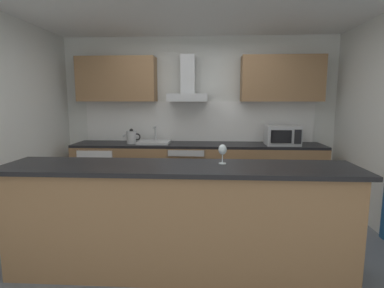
{
  "coord_description": "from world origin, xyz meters",
  "views": [
    {
      "loc": [
        0.19,
        -3.23,
        1.59
      ],
      "look_at": [
        -0.03,
        0.42,
        1.05
      ],
      "focal_mm": 28.17,
      "sensor_mm": 36.0,
      "label": 1
    }
  ],
  "objects_px": {
    "sink": "(154,142)",
    "wine_glass": "(222,150)",
    "oven": "(187,171)",
    "range_hood": "(188,87)",
    "refrigerator": "(102,172)",
    "microwave": "(282,135)",
    "kettle": "(132,137)"
  },
  "relations": [
    {
      "from": "oven",
      "to": "sink",
      "type": "distance_m",
      "value": 0.71
    },
    {
      "from": "range_hood",
      "to": "kettle",
      "type": "bearing_deg",
      "value": -169.48
    },
    {
      "from": "oven",
      "to": "sink",
      "type": "bearing_deg",
      "value": 178.81
    },
    {
      "from": "refrigerator",
      "to": "microwave",
      "type": "height_order",
      "value": "microwave"
    },
    {
      "from": "wine_glass",
      "to": "oven",
      "type": "bearing_deg",
      "value": 103.16
    },
    {
      "from": "range_hood",
      "to": "wine_glass",
      "type": "relative_size",
      "value": 4.05
    },
    {
      "from": "refrigerator",
      "to": "range_hood",
      "type": "xyz_separation_m",
      "value": [
        1.39,
        0.13,
        1.36
      ]
    },
    {
      "from": "kettle",
      "to": "wine_glass",
      "type": "distance_m",
      "value": 2.37
    },
    {
      "from": "sink",
      "to": "range_hood",
      "type": "distance_m",
      "value": 1.02
    },
    {
      "from": "sink",
      "to": "range_hood",
      "type": "bearing_deg",
      "value": 12.6
    },
    {
      "from": "refrigerator",
      "to": "sink",
      "type": "relative_size",
      "value": 1.7
    },
    {
      "from": "oven",
      "to": "range_hood",
      "type": "xyz_separation_m",
      "value": [
        0.0,
        0.13,
        1.33
      ]
    },
    {
      "from": "microwave",
      "to": "kettle",
      "type": "bearing_deg",
      "value": -179.86
    },
    {
      "from": "refrigerator",
      "to": "oven",
      "type": "bearing_deg",
      "value": 0.11
    },
    {
      "from": "oven",
      "to": "refrigerator",
      "type": "xyz_separation_m",
      "value": [
        -1.39,
        -0.0,
        -0.03
      ]
    },
    {
      "from": "sink",
      "to": "kettle",
      "type": "xyz_separation_m",
      "value": [
        -0.35,
        -0.04,
        0.08
      ]
    },
    {
      "from": "sink",
      "to": "wine_glass",
      "type": "distance_m",
      "value": 2.24
    },
    {
      "from": "sink",
      "to": "wine_glass",
      "type": "xyz_separation_m",
      "value": [
        0.99,
        -1.99,
        0.21
      ]
    },
    {
      "from": "sink",
      "to": "range_hood",
      "type": "xyz_separation_m",
      "value": [
        0.53,
        0.12,
        0.86
      ]
    },
    {
      "from": "range_hood",
      "to": "wine_glass",
      "type": "distance_m",
      "value": 2.26
    },
    {
      "from": "oven",
      "to": "range_hood",
      "type": "height_order",
      "value": "range_hood"
    },
    {
      "from": "microwave",
      "to": "sink",
      "type": "bearing_deg",
      "value": 178.88
    },
    {
      "from": "range_hood",
      "to": "wine_glass",
      "type": "height_order",
      "value": "range_hood"
    },
    {
      "from": "sink",
      "to": "wine_glass",
      "type": "relative_size",
      "value": 2.81
    },
    {
      "from": "refrigerator",
      "to": "range_hood",
      "type": "bearing_deg",
      "value": 5.43
    },
    {
      "from": "refrigerator",
      "to": "microwave",
      "type": "bearing_deg",
      "value": -0.51
    },
    {
      "from": "microwave",
      "to": "wine_glass",
      "type": "height_order",
      "value": "microwave"
    },
    {
      "from": "microwave",
      "to": "kettle",
      "type": "xyz_separation_m",
      "value": [
        -2.34,
        -0.01,
        -0.04
      ]
    },
    {
      "from": "sink",
      "to": "kettle",
      "type": "distance_m",
      "value": 0.36
    },
    {
      "from": "refrigerator",
      "to": "wine_glass",
      "type": "relative_size",
      "value": 4.78
    },
    {
      "from": "oven",
      "to": "refrigerator",
      "type": "bearing_deg",
      "value": -179.89
    },
    {
      "from": "microwave",
      "to": "sink",
      "type": "distance_m",
      "value": 1.99
    }
  ]
}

